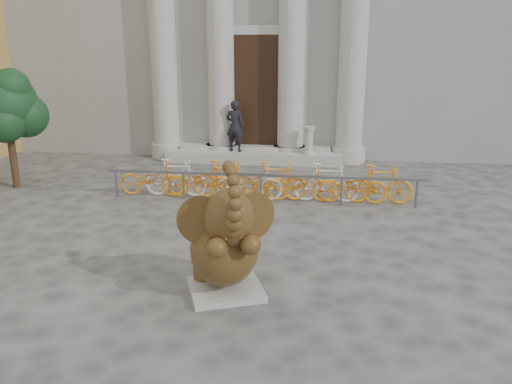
# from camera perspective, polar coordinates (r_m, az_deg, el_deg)

# --- Properties ---
(ground) EXTENTS (80.00, 80.00, 0.00)m
(ground) POSITION_cam_1_polar(r_m,az_deg,el_deg) (8.52, -8.64, -10.14)
(ground) COLOR #474442
(ground) RESTS_ON ground
(entrance_steps) EXTENTS (6.00, 1.20, 0.36)m
(entrance_steps) POSITION_cam_1_polar(r_m,az_deg,el_deg) (17.25, -0.18, 4.12)
(entrance_steps) COLOR #A8A59E
(entrance_steps) RESTS_ON ground
(elephant_statue) EXTENTS (1.49, 1.76, 2.22)m
(elephant_statue) POSITION_cam_1_polar(r_m,az_deg,el_deg) (7.74, -3.50, -6.20)
(elephant_statue) COLOR #A8A59E
(elephant_statue) RESTS_ON ground
(bike_rack) EXTENTS (8.00, 0.53, 1.00)m
(bike_rack) POSITION_cam_1_polar(r_m,az_deg,el_deg) (12.74, 0.63, 1.32)
(bike_rack) COLOR slate
(bike_rack) RESTS_ON ground
(tree) EXTENTS (1.88, 1.72, 3.26)m
(tree) POSITION_cam_1_polar(r_m,az_deg,el_deg) (15.12, -26.59, 8.83)
(tree) COLOR #332114
(tree) RESTS_ON ground
(pedestrian) EXTENTS (0.70, 0.53, 1.74)m
(pedestrian) POSITION_cam_1_polar(r_m,az_deg,el_deg) (17.05, -2.42, 7.55)
(pedestrian) COLOR black
(pedestrian) RESTS_ON entrance_steps
(balustrade_post) EXTENTS (0.38, 0.38, 0.92)m
(balustrade_post) POSITION_cam_1_polar(r_m,az_deg,el_deg) (16.70, 6.06, 5.75)
(balustrade_post) COLOR #A8A59E
(balustrade_post) RESTS_ON entrance_steps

